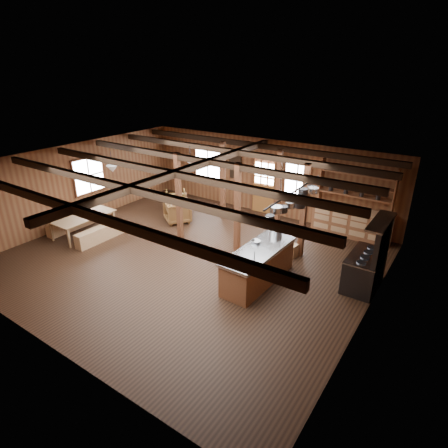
{
  "coord_description": "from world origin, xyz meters",
  "views": [
    {
      "loc": [
        6.29,
        -7.46,
        5.31
      ],
      "look_at": [
        0.84,
        0.56,
        1.1
      ],
      "focal_mm": 30.0,
      "sensor_mm": 36.0,
      "label": 1
    }
  ],
  "objects_px": {
    "armchair_c": "(179,203)",
    "dining_table": "(85,225)",
    "armchair_b": "(178,211)",
    "armchair_a": "(176,199)",
    "commercial_range": "(367,265)",
    "kitchen_island": "(258,265)"
  },
  "relations": [
    {
      "from": "armchair_c",
      "to": "dining_table",
      "type": "bearing_deg",
      "value": 118.43
    },
    {
      "from": "dining_table",
      "to": "armchair_c",
      "type": "bearing_deg",
      "value": -18.07
    },
    {
      "from": "armchair_b",
      "to": "armchair_a",
      "type": "bearing_deg",
      "value": -11.47
    },
    {
      "from": "armchair_a",
      "to": "armchair_c",
      "type": "relative_size",
      "value": 1.1
    },
    {
      "from": "dining_table",
      "to": "armchair_a",
      "type": "bearing_deg",
      "value": -12.4
    },
    {
      "from": "commercial_range",
      "to": "armchair_a",
      "type": "bearing_deg",
      "value": 168.23
    },
    {
      "from": "commercial_range",
      "to": "armchair_c",
      "type": "distance_m",
      "value": 7.57
    },
    {
      "from": "kitchen_island",
      "to": "dining_table",
      "type": "height_order",
      "value": "kitchen_island"
    },
    {
      "from": "kitchen_island",
      "to": "armchair_a",
      "type": "height_order",
      "value": "kitchen_island"
    },
    {
      "from": "armchair_a",
      "to": "armchair_c",
      "type": "distance_m",
      "value": 0.38
    },
    {
      "from": "commercial_range",
      "to": "armchair_b",
      "type": "relative_size",
      "value": 2.17
    },
    {
      "from": "armchair_b",
      "to": "kitchen_island",
      "type": "bearing_deg",
      "value": -168.5
    },
    {
      "from": "kitchen_island",
      "to": "commercial_range",
      "type": "relative_size",
      "value": 1.35
    },
    {
      "from": "dining_table",
      "to": "armchair_a",
      "type": "distance_m",
      "value": 3.74
    },
    {
      "from": "kitchen_island",
      "to": "armchair_a",
      "type": "distance_m",
      "value": 6.13
    },
    {
      "from": "armchair_a",
      "to": "armchair_b",
      "type": "relative_size",
      "value": 0.89
    },
    {
      "from": "dining_table",
      "to": "armchair_b",
      "type": "height_order",
      "value": "armchair_b"
    },
    {
      "from": "kitchen_island",
      "to": "armchair_c",
      "type": "distance_m",
      "value": 5.76
    },
    {
      "from": "armchair_a",
      "to": "kitchen_island",
      "type": "bearing_deg",
      "value": 108.91
    },
    {
      "from": "kitchen_island",
      "to": "armchair_c",
      "type": "relative_size",
      "value": 3.63
    },
    {
      "from": "commercial_range",
      "to": "dining_table",
      "type": "bearing_deg",
      "value": -166.56
    },
    {
      "from": "armchair_b",
      "to": "commercial_range",
      "type": "bearing_deg",
      "value": -149.89
    }
  ]
}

